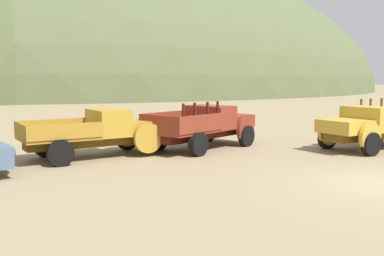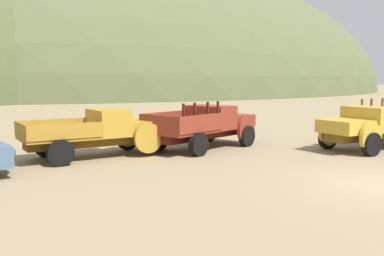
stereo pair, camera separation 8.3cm
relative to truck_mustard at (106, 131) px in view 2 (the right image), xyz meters
The scene contains 5 objects.
ground_plane 10.37m from the truck_mustard, 57.59° to the right, with size 300.00×300.00×0.00m, color #998460.
hill_distant 76.55m from the truck_mustard, 67.71° to the left, with size 119.61×75.21×51.51m, color #56603D.
truck_mustard is the anchor object (origin of this frame).
truck_rust_red 4.83m from the truck_mustard, ahead, with size 5.99×3.99×2.16m.
truck_faded_yellow 11.37m from the truck_mustard, 20.54° to the right, with size 5.84×2.73×2.16m.
Camera 2 is at (-11.15, -8.50, 3.16)m, focal length 41.92 mm.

